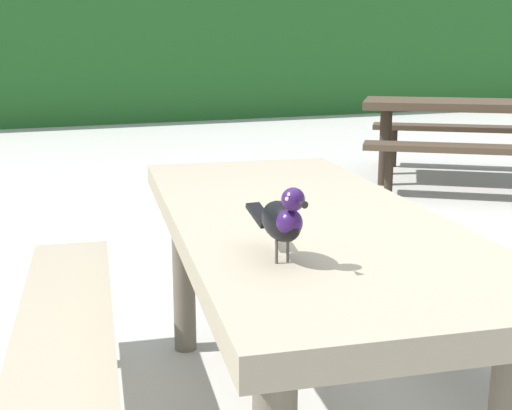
% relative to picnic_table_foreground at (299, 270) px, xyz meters
% --- Properties ---
extents(hedge_wall, '(28.00, 2.14, 2.33)m').
position_rel_picnic_table_foreground_xyz_m(hedge_wall, '(0.08, 9.97, 0.61)').
color(hedge_wall, '#235B23').
rests_on(hedge_wall, ground).
extents(picnic_table_foreground, '(1.92, 1.94, 0.74)m').
position_rel_picnic_table_foreground_xyz_m(picnic_table_foreground, '(0.00, 0.00, 0.00)').
color(picnic_table_foreground, gray).
rests_on(picnic_table_foreground, ground).
extents(bird_grackle, '(0.07, 0.29, 0.18)m').
position_rel_picnic_table_foreground_xyz_m(bird_grackle, '(-0.25, -0.43, 0.29)').
color(bird_grackle, black).
rests_on(bird_grackle, picnic_table_foreground).
extents(picnic_table_mid_left, '(2.36, 2.36, 0.74)m').
position_rel_picnic_table_foreground_xyz_m(picnic_table_mid_left, '(3.15, 3.11, 0.00)').
color(picnic_table_mid_left, '#473828').
rests_on(picnic_table_mid_left, ground).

